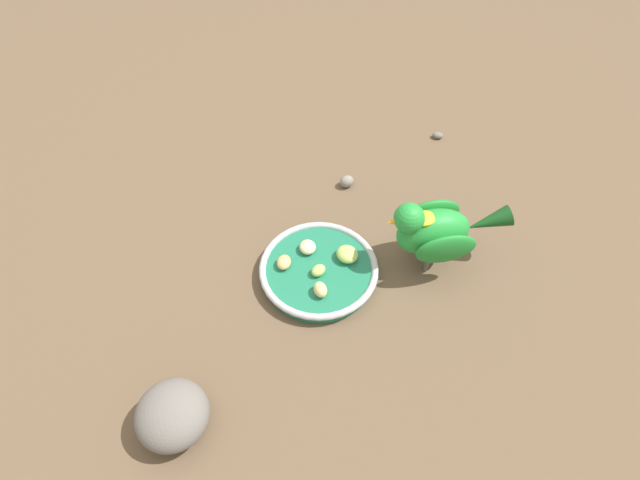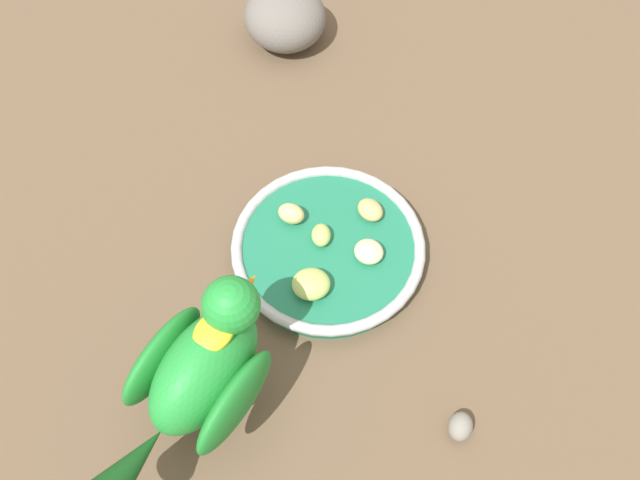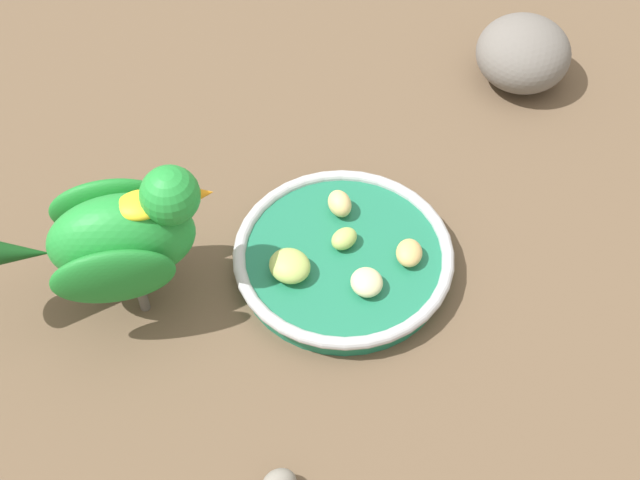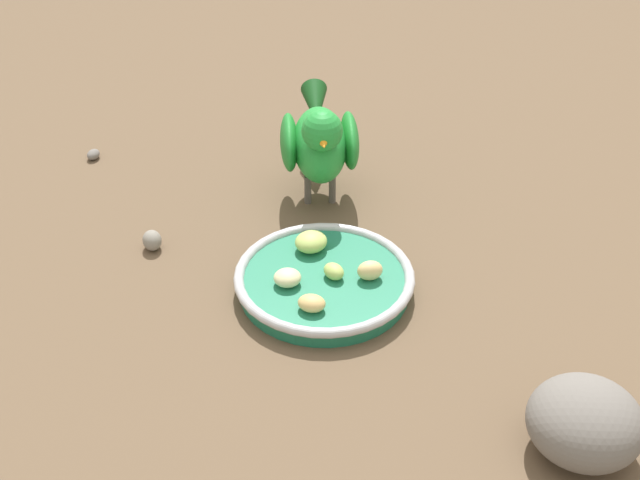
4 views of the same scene
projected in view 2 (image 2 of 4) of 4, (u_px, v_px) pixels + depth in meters
name	position (u px, v px, depth m)	size (l,w,h in m)	color
ground_plane	(317.00, 271.00, 0.66)	(4.00, 4.00, 0.00)	brown
feeding_bowl	(328.00, 249.00, 0.66)	(0.18, 0.18, 0.02)	#1E7251
apple_piece_0	(319.00, 235.00, 0.65)	(0.02, 0.02, 0.02)	#B2CC66
apple_piece_1	(291.00, 214.00, 0.66)	(0.03, 0.02, 0.02)	#E5C67F
apple_piece_2	(369.00, 252.00, 0.64)	(0.03, 0.03, 0.02)	beige
apple_piece_3	(315.00, 285.00, 0.62)	(0.04, 0.03, 0.02)	#B2CC66
apple_piece_4	(370.00, 210.00, 0.67)	(0.03, 0.02, 0.02)	tan
parrot	(201.00, 371.00, 0.53)	(0.19, 0.12, 0.14)	#59544C
rock_large	(285.00, 17.00, 0.79)	(0.10, 0.09, 0.07)	slate
pebble_0	(460.00, 426.00, 0.58)	(0.02, 0.02, 0.02)	gray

